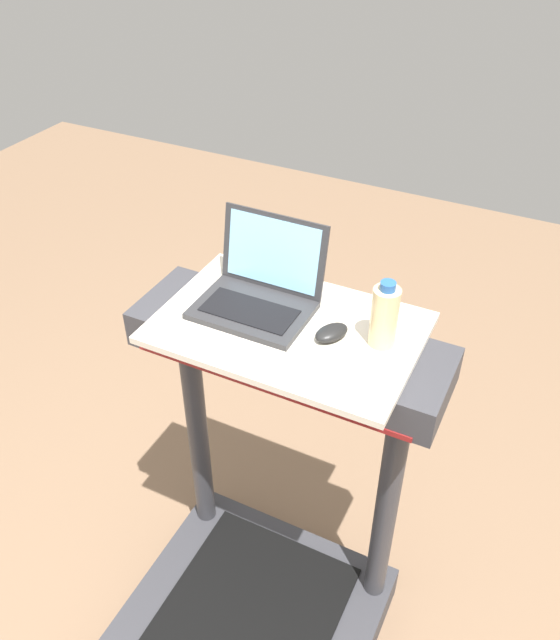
{
  "coord_description": "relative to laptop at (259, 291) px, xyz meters",
  "views": [
    {
      "loc": [
        0.59,
        -0.55,
        2.26
      ],
      "look_at": [
        0.0,
        0.65,
        1.24
      ],
      "focal_mm": 36.4,
      "sensor_mm": 36.0,
      "label": 1
    }
  ],
  "objects": [
    {
      "name": "desk_board",
      "position": [
        0.11,
        -0.05,
        -0.06
      ],
      "size": [
        0.71,
        0.47,
        0.02
      ],
      "primitive_type": "cube",
      "color": "beige",
      "rests_on": "treadmill_base"
    },
    {
      "name": "water_bottle",
      "position": [
        0.36,
        -0.01,
        0.04
      ],
      "size": [
        0.07,
        0.07,
        0.19
      ],
      "color": "beige",
      "rests_on": "desk_board"
    },
    {
      "name": "laptop",
      "position": [
        0.0,
        0.0,
        0.0
      ],
      "size": [
        0.31,
        0.27,
        0.23
      ],
      "rotation": [
        0.0,
        0.0,
        0.05
      ],
      "color": "#2D2D30",
      "rests_on": "desk_board"
    },
    {
      "name": "computer_mouse",
      "position": [
        0.24,
        -0.05,
        -0.03
      ],
      "size": [
        0.1,
        0.12,
        0.03
      ],
      "primitive_type": "ellipsoid",
      "rotation": [
        0.0,
        0.0,
        -0.47
      ],
      "color": "black",
      "rests_on": "desk_board"
    }
  ]
}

